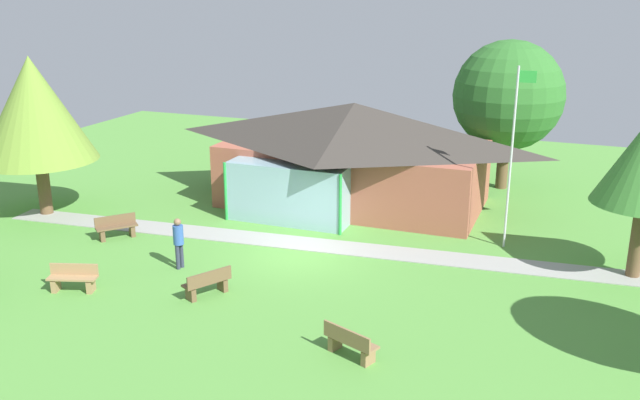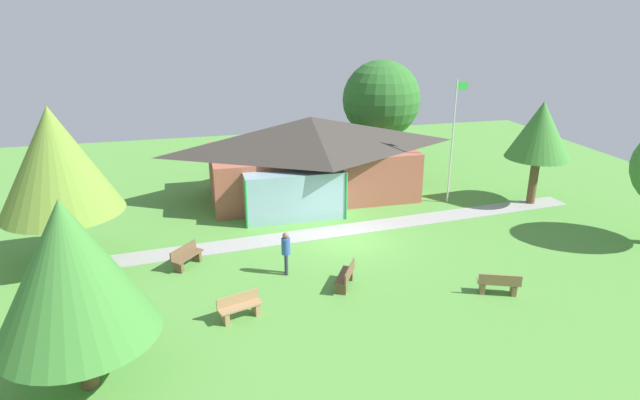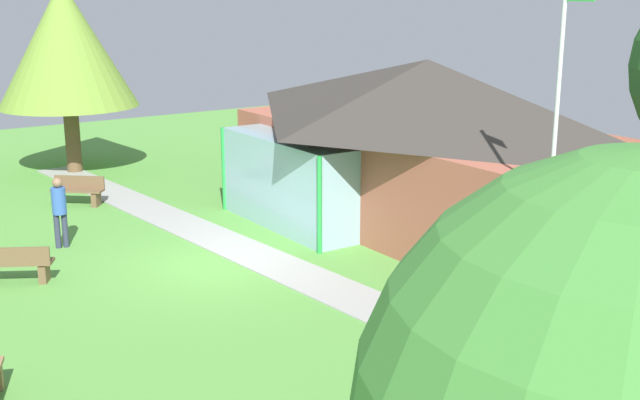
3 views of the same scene
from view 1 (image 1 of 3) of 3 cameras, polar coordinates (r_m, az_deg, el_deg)
ground_plane at (r=24.27m, az=-1.53°, el=-4.49°), size 44.00×44.00×0.00m
pavilion at (r=29.18m, az=2.57°, el=3.93°), size 11.71×7.27×4.33m
footpath at (r=25.10m, az=-0.67°, el=-3.68°), size 24.88×3.40×0.03m
flagpole at (r=24.80m, az=15.59°, el=3.88°), size 0.64×0.08×6.44m
bench_front_center at (r=21.28m, az=-9.26°, el=-6.81°), size 1.13×1.52×0.84m
bench_front_right at (r=17.80m, az=2.50°, el=-11.69°), size 1.56×0.97×0.84m
bench_front_left at (r=22.65m, az=-19.67°, el=-6.12°), size 1.56×0.88×0.84m
bench_mid_left at (r=26.74m, az=-16.43°, el=-2.19°), size 1.31×1.42×0.84m
visitor_strolling_lawn at (r=23.22m, az=-11.59°, el=-3.19°), size 0.34×0.34×1.74m
tree_west_hedge at (r=29.62m, az=-22.49°, el=6.91°), size 4.60×4.60×6.41m
tree_behind_pavilion_right at (r=32.24m, az=15.25°, el=8.29°), size 4.91×4.91×6.74m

